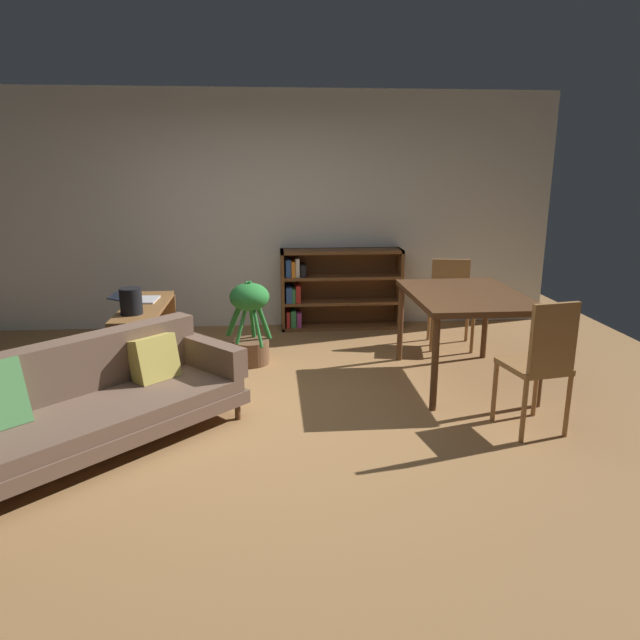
# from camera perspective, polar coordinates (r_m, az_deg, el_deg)

# --- Properties ---
(ground_plane) EXTENTS (8.16, 8.16, 0.00)m
(ground_plane) POSITION_cam_1_polar(r_m,az_deg,el_deg) (4.62, -5.25, -9.25)
(ground_plane) COLOR #9E7042
(back_wall_panel) EXTENTS (6.80, 0.10, 2.70)m
(back_wall_panel) POSITION_cam_1_polar(r_m,az_deg,el_deg) (6.93, -5.43, 10.45)
(back_wall_panel) COLOR silver
(back_wall_panel) RESTS_ON ground_plane
(fabric_couch) EXTENTS (2.06, 2.02, 0.74)m
(fabric_couch) POSITION_cam_1_polar(r_m,az_deg,el_deg) (4.29, -21.86, -7.28)
(fabric_couch) COLOR #56351E
(fabric_couch) RESTS_ON ground_plane
(media_console) EXTENTS (0.38, 1.28, 0.60)m
(media_console) POSITION_cam_1_polar(r_m,az_deg,el_deg) (5.82, -16.56, -1.49)
(media_console) COLOR brown
(media_console) RESTS_ON ground_plane
(open_laptop) EXTENTS (0.45, 0.33, 0.06)m
(open_laptop) POSITION_cam_1_polar(r_m,az_deg,el_deg) (5.96, -17.40, 1.99)
(open_laptop) COLOR silver
(open_laptop) RESTS_ON media_console
(desk_speaker) EXTENTS (0.19, 0.19, 0.23)m
(desk_speaker) POSITION_cam_1_polar(r_m,az_deg,el_deg) (5.42, -17.93, 1.76)
(desk_speaker) COLOR black
(desk_speaker) RESTS_ON media_console
(potted_floor_plant) EXTENTS (0.46, 0.49, 0.82)m
(potted_floor_plant) POSITION_cam_1_polar(r_m,az_deg,el_deg) (5.66, -6.83, -0.03)
(potted_floor_plant) COLOR brown
(potted_floor_plant) RESTS_ON ground_plane
(dining_table) EXTENTS (0.96, 1.33, 0.81)m
(dining_table) POSITION_cam_1_polar(r_m,az_deg,el_deg) (5.24, 14.00, 1.73)
(dining_table) COLOR #56351E
(dining_table) RESTS_ON ground_plane
(dining_chair_near) EXTENTS (0.46, 0.47, 0.99)m
(dining_chair_near) POSITION_cam_1_polar(r_m,az_deg,el_deg) (4.40, 20.71, -3.71)
(dining_chair_near) COLOR olive
(dining_chair_near) RESTS_ON ground_plane
(dining_chair_far) EXTENTS (0.53, 0.54, 0.90)m
(dining_chair_far) POSITION_cam_1_polar(r_m,az_deg,el_deg) (6.36, 12.62, 2.18)
(dining_chair_far) COLOR olive
(dining_chair_far) RESTS_ON ground_plane
(bookshelf) EXTENTS (1.41, 0.33, 0.93)m
(bookshelf) POSITION_cam_1_polar(r_m,az_deg,el_deg) (6.91, 1.37, 3.08)
(bookshelf) COLOR brown
(bookshelf) RESTS_ON ground_plane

